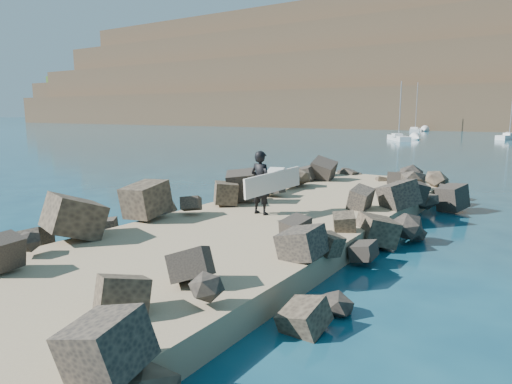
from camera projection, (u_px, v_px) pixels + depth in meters
ground at (274, 235)px, 14.19m from camera, size 800.00×800.00×0.00m
jetty at (236, 240)px, 12.50m from camera, size 6.00×26.00×0.60m
riprap_left at (171, 217)px, 14.45m from camera, size 2.60×22.00×1.00m
riprap_right at (342, 246)px, 11.29m from camera, size 2.60×22.00×1.00m
surfboard_resting at (269, 181)px, 18.24m from camera, size 1.34×2.67×0.09m
surfer_with_board at (262, 183)px, 14.17m from camera, size 1.11×2.45×2.00m
sailboat_a at (398, 138)px, 63.09m from camera, size 4.81×6.54×8.19m
sailboat_e at (415, 130)px, 91.79m from camera, size 3.64×8.50×9.88m
sailboat_b at (509, 137)px, 65.24m from camera, size 3.07×6.21×7.45m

